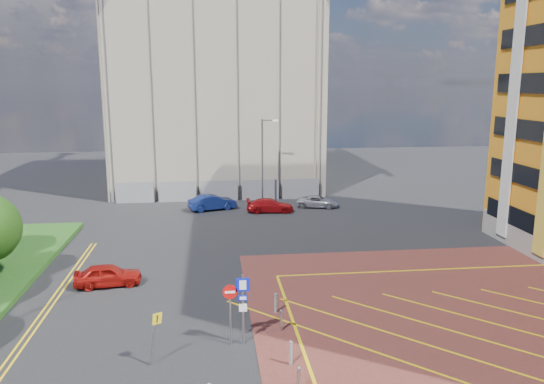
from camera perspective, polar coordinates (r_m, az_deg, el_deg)
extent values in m
plane|color=black|center=(23.30, -4.22, -17.16)|extent=(140.00, 140.00, 0.00)
cylinder|color=#9EA0A8|center=(49.17, -1.05, 3.22)|extent=(0.16, 0.16, 8.00)
cylinder|color=#9EA0A8|center=(48.82, -0.36, 7.74)|extent=(1.20, 0.10, 0.10)
cube|color=silver|center=(48.89, 0.34, 7.71)|extent=(0.50, 0.15, 0.12)
cylinder|color=#9EA0A8|center=(23.51, -3.14, -12.52)|extent=(0.10, 0.10, 3.20)
cube|color=#0A18B9|center=(23.03, -3.17, -9.94)|extent=(0.60, 0.04, 0.60)
cube|color=white|center=(23.01, -3.16, -9.96)|extent=(0.30, 0.02, 0.42)
cube|color=#0A18B9|center=(23.26, -3.15, -11.31)|extent=(0.40, 0.04, 0.25)
cube|color=white|center=(23.24, -3.15, -11.34)|extent=(0.28, 0.02, 0.14)
cube|color=white|center=(23.44, -3.14, -12.33)|extent=(0.35, 0.04, 0.35)
cylinder|color=#9EA0A8|center=(23.59, -4.50, -13.12)|extent=(0.08, 0.08, 2.70)
cylinder|color=red|center=(23.12, -4.54, -10.67)|extent=(0.64, 0.04, 0.64)
cube|color=white|center=(23.10, -4.54, -10.70)|extent=(0.44, 0.02, 0.10)
cylinder|color=#9EA0A8|center=(22.63, -12.72, -15.21)|extent=(0.40, 0.08, 2.19)
cube|color=yellow|center=(22.19, -12.25, -13.17)|extent=(0.39, 0.39, 0.51)
cylinder|color=#9EA0A8|center=(20.69, 2.92, -19.67)|extent=(0.14, 0.14, 0.90)
cylinder|color=black|center=(22.40, 2.04, -17.04)|extent=(0.14, 0.14, 0.90)
cylinder|color=#9EA0A8|center=(25.04, 0.98, -13.77)|extent=(0.14, 0.14, 0.90)
cylinder|color=black|center=(26.85, 0.40, -11.95)|extent=(0.14, 0.14, 0.90)
cube|color=#B5A894|center=(60.42, -6.07, 11.39)|extent=(21.20, 19.20, 22.00)
cube|color=gold|center=(62.74, -4.30, 16.92)|extent=(0.90, 0.90, 34.00)
cube|color=gray|center=(51.47, -4.58, 0.17)|extent=(21.60, 0.06, 2.00)
imported|color=#A8130E|center=(31.52, -17.24, -8.53)|extent=(3.84, 1.92, 1.25)
imported|color=navy|center=(47.88, -6.43, -1.11)|extent=(4.46, 2.68, 1.39)
imported|color=#A10D11|center=(46.82, -0.22, -1.45)|extent=(4.25, 1.95, 1.20)
imported|color=#B1B1B9|center=(48.86, 4.93, -1.02)|extent=(4.14, 2.69, 1.06)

